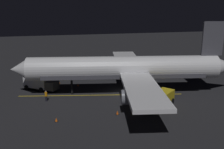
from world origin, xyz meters
The scene contains 10 objects.
ground_plane centered at (0.00, 0.00, -0.10)m, with size 180.00×180.00×0.20m, color black.
apron_guide_stripe centered at (-0.11, 4.00, 0.00)m, with size 0.24×27.93×0.01m, color gold.
airliner centered at (-0.11, -0.61, 4.36)m, with size 34.73×39.25×12.28m.
baggage_truck centered at (5.16, 14.15, 1.28)m, with size 5.64×6.43×2.47m.
catering_truck centered at (-7.17, -3.76, 1.16)m, with size 5.57×6.13×2.16m.
ground_crew_worker centered at (-0.84, 13.02, 0.89)m, with size 0.40×0.40×1.74m.
traffic_cone_near_left centered at (8.35, 10.71, 0.25)m, with size 0.50×0.50×0.55m.
traffic_cone_near_right centered at (-8.42, 3.20, 0.25)m, with size 0.50×0.50×0.55m.
traffic_cone_under_wing centered at (-8.76, 11.65, 0.25)m, with size 0.50×0.50×0.55m.
traffic_cone_far centered at (5.85, 7.28, 0.25)m, with size 0.50×0.50×0.55m.
Camera 1 is at (-40.63, 11.56, 15.04)m, focal length 40.97 mm.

